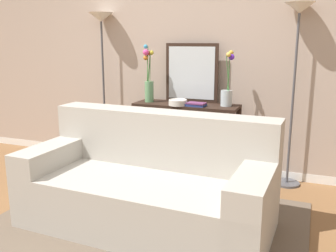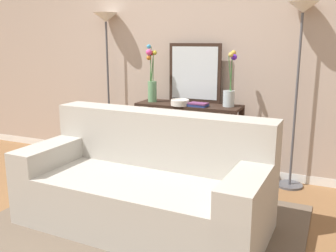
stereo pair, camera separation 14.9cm
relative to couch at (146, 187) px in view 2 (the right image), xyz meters
The scene contains 12 objects.
back_wall 1.89m from the couch, 99.81° to the left, with size 12.00×0.15×2.86m.
area_rug 0.35m from the couch, 90.75° to the right, with size 2.45×2.04×0.01m.
couch is the anchor object (origin of this frame).
console_table 1.21m from the couch, 94.58° to the left, with size 1.11×0.37×0.79m.
floor_lamp_left 2.05m from the couch, 132.12° to the left, with size 0.28×0.28×1.76m.
floor_lamp_right 1.96m from the couch, 53.04° to the left, with size 0.28×0.28×1.80m.
wall_mirror 1.56m from the couch, 93.91° to the left, with size 0.59×0.02×0.63m.
vase_tall_flowers 1.46m from the couch, 114.13° to the left, with size 0.11×0.12×0.62m.
vase_short_flowers 1.41m from the couch, 74.60° to the left, with size 0.12×0.12×0.56m.
fruit_bowl 1.19m from the couch, 97.85° to the left, with size 0.19×0.19×0.06m.
book_stack 1.19m from the couch, 87.71° to the left, with size 0.21×0.15×0.04m.
book_row_under_console 1.29m from the couch, 110.04° to the left, with size 0.24×0.18×0.13m.
Camera 2 is at (1.57, -1.87, 1.45)m, focal length 39.99 mm.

